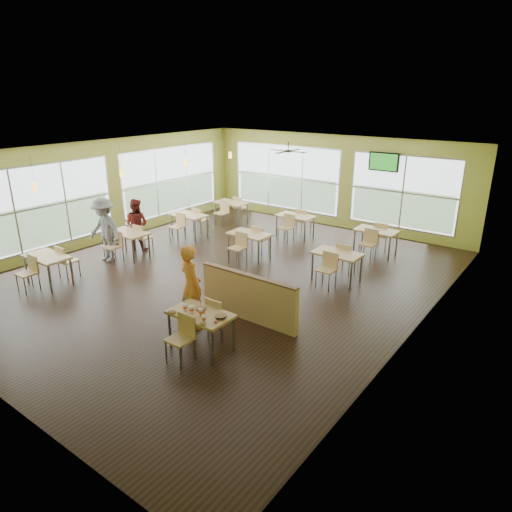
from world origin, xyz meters
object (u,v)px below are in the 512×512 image
(main_table, at_px, (201,319))
(half_wall_divider, at_px, (248,297))
(man_plaid, at_px, (191,287))
(food_basket, at_px, (221,316))

(main_table, bearing_deg, half_wall_divider, 90.00)
(half_wall_divider, bearing_deg, man_plaid, -128.67)
(main_table, xyz_separation_m, half_wall_divider, (0.00, 1.45, -0.11))
(half_wall_divider, distance_m, food_basket, 1.47)
(half_wall_divider, relative_size, man_plaid, 1.35)
(main_table, height_order, half_wall_divider, half_wall_divider)
(half_wall_divider, bearing_deg, main_table, -90.00)
(main_table, xyz_separation_m, man_plaid, (-0.74, 0.53, 0.26))
(main_table, distance_m, food_basket, 0.46)
(main_table, height_order, man_plaid, man_plaid)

